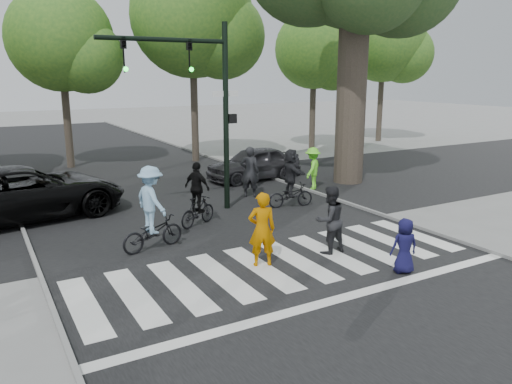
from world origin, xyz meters
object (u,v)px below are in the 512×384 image
(cyclist_mid, at_px, (198,200))
(cyclist_right, at_px, (291,181))
(cyclist_left, at_px, (152,214))
(car_suv, at_px, (25,193))
(pedestrian_child, at_px, (404,246))
(car_grey, at_px, (254,163))
(pedestrian_adult, at_px, (330,220))
(pedestrian_woman, at_px, (262,229))
(traffic_signal, at_px, (201,91))

(cyclist_mid, distance_m, cyclist_right, 3.61)
(cyclist_left, bearing_deg, car_suv, 118.50)
(pedestrian_child, height_order, car_suv, car_suv)
(car_grey, bearing_deg, pedestrian_adult, -22.21)
(cyclist_mid, bearing_deg, cyclist_left, -143.30)
(pedestrian_woman, relative_size, pedestrian_child, 1.39)
(cyclist_right, bearing_deg, traffic_signal, 161.90)
(car_suv, bearing_deg, car_grey, -89.16)
(pedestrian_woman, relative_size, car_suv, 0.29)
(car_grey, bearing_deg, pedestrian_woman, -32.96)
(pedestrian_woman, xyz_separation_m, car_suv, (-4.40, 7.00, -0.05))
(traffic_signal, height_order, cyclist_right, traffic_signal)
(pedestrian_child, bearing_deg, pedestrian_woman, -19.75)
(traffic_signal, relative_size, car_grey, 1.45)
(traffic_signal, height_order, cyclist_mid, traffic_signal)
(cyclist_right, relative_size, car_suv, 0.33)
(cyclist_mid, bearing_deg, car_suv, 142.98)
(pedestrian_woman, bearing_deg, pedestrian_child, 161.13)
(cyclist_right, xyz_separation_m, car_suv, (-7.95, 2.87, -0.05))
(cyclist_mid, height_order, car_suv, cyclist_mid)
(traffic_signal, distance_m, pedestrian_adult, 6.07)
(pedestrian_adult, distance_m, cyclist_left, 4.50)
(cyclist_mid, relative_size, car_suv, 0.32)
(cyclist_mid, bearing_deg, pedestrian_child, -65.36)
(cyclist_left, relative_size, cyclist_mid, 1.14)
(pedestrian_adult, relative_size, car_suv, 0.29)
(car_suv, height_order, car_grey, car_suv)
(cyclist_right, bearing_deg, pedestrian_adult, -111.15)
(pedestrian_child, xyz_separation_m, cyclist_left, (-4.44, 4.31, 0.31))
(cyclist_left, relative_size, cyclist_right, 1.09)
(pedestrian_child, bearing_deg, car_suv, -34.47)
(pedestrian_child, height_order, cyclist_mid, cyclist_mid)
(cyclist_left, height_order, cyclist_right, cyclist_left)
(pedestrian_woman, xyz_separation_m, cyclist_left, (-1.87, 2.34, 0.06))
(pedestrian_woman, height_order, pedestrian_child, pedestrian_woman)
(cyclist_mid, distance_m, car_suv, 5.47)
(pedestrian_adult, bearing_deg, pedestrian_child, 107.41)
(pedestrian_woman, xyz_separation_m, cyclist_right, (3.54, 4.13, 0.00))
(traffic_signal, height_order, cyclist_left, traffic_signal)
(cyclist_left, height_order, car_suv, cyclist_left)
(pedestrian_woman, height_order, cyclist_left, cyclist_left)
(car_grey, bearing_deg, pedestrian_child, -15.93)
(pedestrian_woman, distance_m, car_grey, 9.91)
(pedestrian_woman, distance_m, cyclist_right, 5.45)
(pedestrian_woman, relative_size, cyclist_mid, 0.92)
(pedestrian_adult, relative_size, cyclist_right, 0.87)
(traffic_signal, bearing_deg, cyclist_right, -18.10)
(traffic_signal, distance_m, car_grey, 6.27)
(traffic_signal, height_order, pedestrian_adult, traffic_signal)
(pedestrian_woman, distance_m, car_suv, 8.27)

